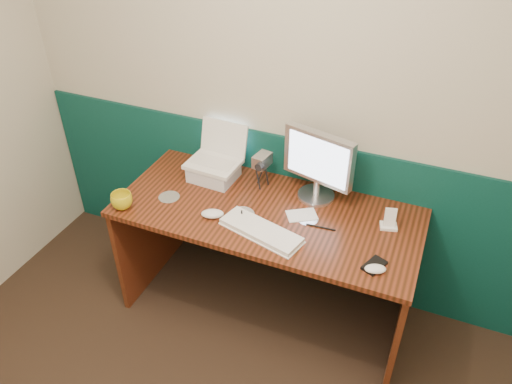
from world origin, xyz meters
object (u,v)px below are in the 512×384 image
at_px(laptop, 212,147).
at_px(keyboard, 261,231).
at_px(desk, 266,263).
at_px(camcorder, 262,172).
at_px(mug, 122,201).
at_px(monitor, 318,166).

height_order(laptop, keyboard, laptop).
relative_size(desk, camcorder, 8.83).
bearing_deg(desk, mug, -159.47).
height_order(keyboard, camcorder, camcorder).
distance_m(desk, monitor, 0.64).
bearing_deg(camcorder, laptop, -162.90).
bearing_deg(mug, keyboard, 6.59).
bearing_deg(monitor, keyboard, -96.74).
height_order(keyboard, mug, mug).
bearing_deg(mug, camcorder, 37.98).
xyz_separation_m(desk, laptop, (-0.39, 0.17, 0.58)).
height_order(desk, camcorder, camcorder).
relative_size(monitor, keyboard, 0.93).
bearing_deg(desk, keyboard, -77.49).
bearing_deg(keyboard, desk, 117.57).
bearing_deg(desk, laptop, 156.98).
height_order(desk, laptop, laptop).
xyz_separation_m(laptop, camcorder, (0.28, 0.04, -0.11)).
xyz_separation_m(laptop, monitor, (0.59, 0.05, -0.01)).
bearing_deg(monitor, laptop, -159.92).
height_order(desk, monitor, monitor).
bearing_deg(camcorder, desk, -51.62).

